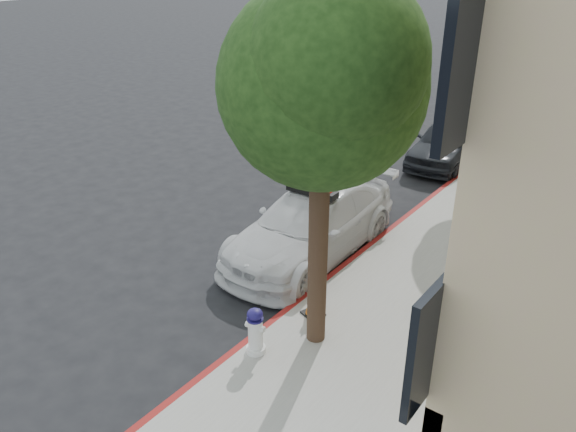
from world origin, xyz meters
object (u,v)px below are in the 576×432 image
(police_car, at_px, (311,224))
(fire_hydrant, at_px, (255,331))
(traffic_cone, at_px, (313,299))
(parked_car_far, at_px, (528,69))
(parked_car_mid, at_px, (447,142))

(police_car, height_order, fire_hydrant, police_car)
(police_car, height_order, traffic_cone, police_car)
(police_car, distance_m, fire_hydrant, 3.55)
(police_car, height_order, parked_car_far, police_car)
(parked_car_far, bearing_deg, fire_hydrant, -84.40)
(parked_car_mid, xyz_separation_m, traffic_cone, (1.30, -8.86, -0.19))
(traffic_cone, bearing_deg, fire_hydrant, -96.48)
(parked_car_mid, distance_m, traffic_cone, 8.96)
(fire_hydrant, bearing_deg, traffic_cone, 74.97)
(traffic_cone, bearing_deg, police_car, 125.60)
(parked_car_mid, bearing_deg, fire_hydrant, -88.37)
(police_car, distance_m, traffic_cone, 2.42)
(parked_car_far, distance_m, traffic_cone, 21.01)
(parked_car_far, relative_size, fire_hydrant, 5.65)
(fire_hydrant, height_order, traffic_cone, fire_hydrant)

